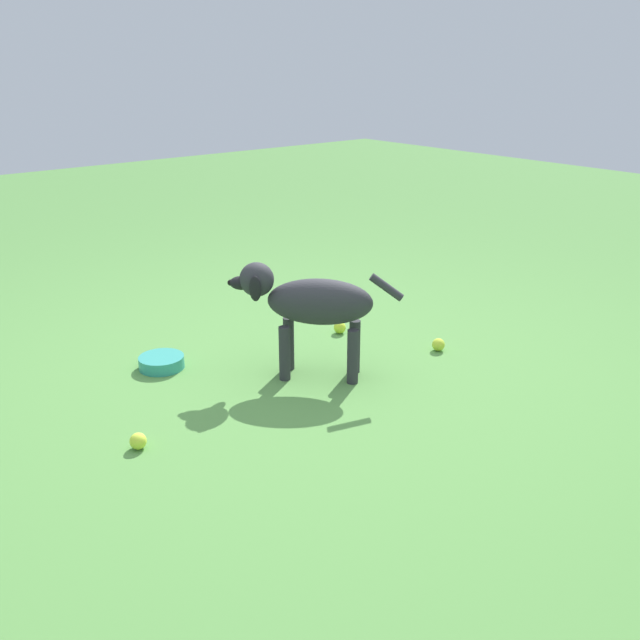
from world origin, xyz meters
name	(u,v)px	position (x,y,z in m)	size (l,w,h in m)	color
ground	(300,368)	(0.00, 0.00, 0.00)	(14.00, 14.00, 0.00)	#548C42
dog	(310,303)	(-0.09, 0.01, 0.36)	(0.62, 0.59, 0.55)	#2D2D33
tennis_ball_0	(138,441)	(-0.19, 0.95, 0.03)	(0.07, 0.07, 0.07)	#CDE33E
tennis_ball_1	(340,328)	(0.23, -0.46, 0.03)	(0.07, 0.07, 0.07)	#C4DE31
tennis_ball_2	(438,345)	(-0.28, -0.69, 0.03)	(0.07, 0.07, 0.07)	#C1D938
water_bowl	(162,362)	(0.44, 0.51, 0.03)	(0.22, 0.22, 0.06)	teal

